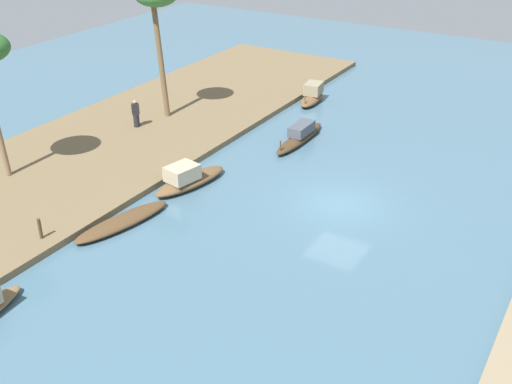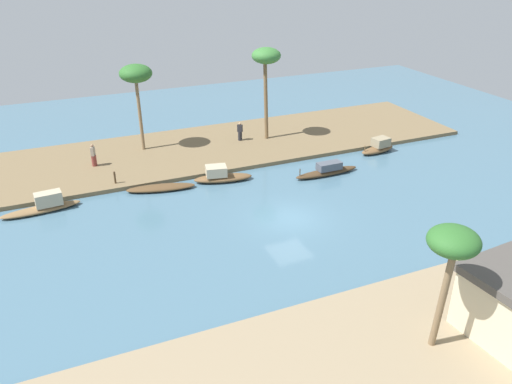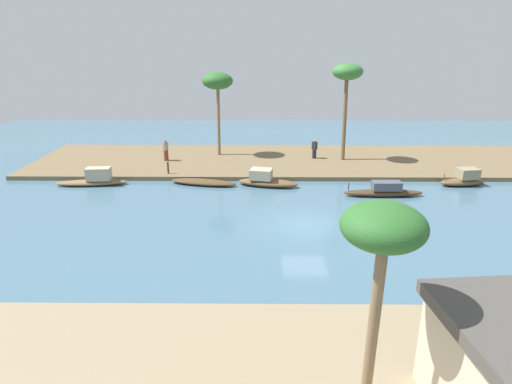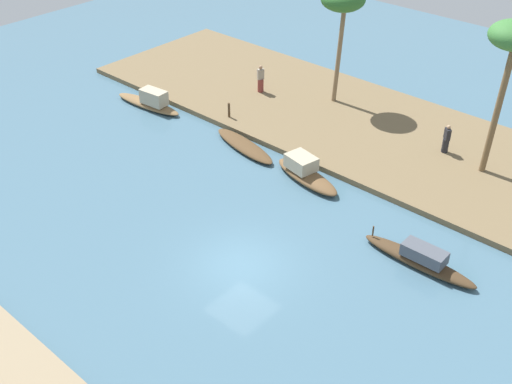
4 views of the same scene
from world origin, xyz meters
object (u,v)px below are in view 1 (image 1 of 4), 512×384
Objects in this scene: sampan_foreground at (188,178)px; sampan_near_left_bank at (122,221)px; mooring_post at (40,229)px; sampan_downstream_large at (312,95)px; person_by_mooring at (136,115)px; sampan_midstream at (300,135)px; palm_tree_left_near at (156,0)px.

sampan_foreground is 4.42m from sampan_near_left_bank.
sampan_near_left_bank is at bearing 148.13° from mooring_post.
sampan_downstream_large is 11.76m from person_by_mooring.
sampan_foreground is 4.94× the size of mooring_post.
sampan_foreground reaches higher than mooring_post.
sampan_midstream is 5.84× the size of mooring_post.
mooring_post is (21.23, -1.70, 0.29)m from sampan_downstream_large.
mooring_post is (11.41, 4.74, -0.27)m from person_by_mooring.
sampan_downstream_large is at bearing -167.45° from sampan_foreground.
sampan_near_left_bank is (18.39, 0.07, -0.27)m from sampan_downstream_large.
person_by_mooring is at bearing -42.00° from sampan_downstream_large.
sampan_foreground is at bearing 164.50° from mooring_post.
sampan_midstream is at bearing 155.20° from person_by_mooring.
person_by_mooring is at bearing -110.36° from sampan_foreground.
sampan_midstream is 1.52× the size of sampan_downstream_large.
sampan_foreground is 7.53m from mooring_post.
sampan_downstream_large is at bearing -170.06° from person_by_mooring.
sampan_downstream_large reaches higher than mooring_post.
sampan_downstream_large is 18.39m from sampan_near_left_bank.
person_by_mooring is 12.36m from mooring_post.
person_by_mooring is (9.82, -6.44, 0.55)m from sampan_downstream_large.
sampan_midstream is 15.51m from mooring_post.
palm_tree_left_near reaches higher than person_by_mooring.
sampan_near_left_bank is (4.40, -0.24, -0.25)m from sampan_foreground.
sampan_midstream is at bearing 98.06° from palm_tree_left_near.
palm_tree_left_near is (-6.50, -6.57, 6.66)m from sampan_foreground.
sampan_foreground is 1.29× the size of sampan_downstream_large.
palm_tree_left_near reaches higher than mooring_post.
sampan_midstream is at bearing 176.36° from sampan_foreground.
mooring_post is at bearing -20.51° from sampan_near_left_bank.
palm_tree_left_near is (-13.74, -4.56, 6.34)m from mooring_post.
sampan_near_left_bank is 0.64× the size of palm_tree_left_near.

